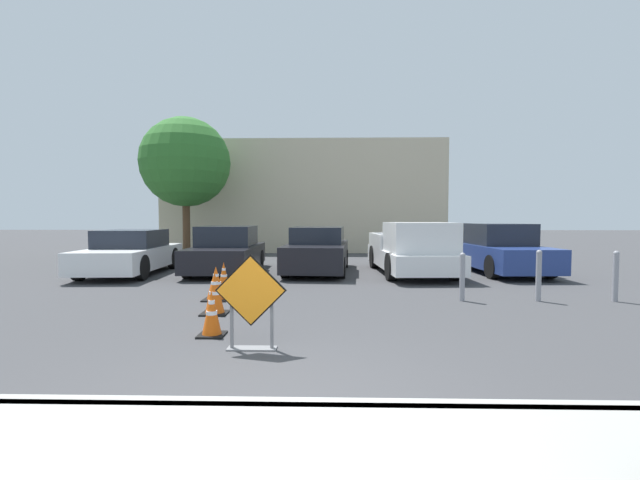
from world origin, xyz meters
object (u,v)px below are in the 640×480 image
traffic_cone_second (215,294)px  parked_car_second (227,251)px  parked_car_third (318,251)px  bollard_third (616,275)px  road_closed_sign (251,300)px  bollard_nearest (462,276)px  parked_car_nearest (131,253)px  bollard_second (539,274)px  traffic_cone_nearest (212,313)px  traffic_cone_third (216,284)px  traffic_cone_fourth (224,276)px  pickup_truck (413,251)px  parked_car_fourth (499,250)px

traffic_cone_second → parked_car_second: (-1.21, 5.94, 0.30)m
parked_car_third → bollard_third: size_ratio=4.21×
traffic_cone_second → parked_car_second: bearing=101.6°
parked_car_second → road_closed_sign: bearing=104.6°
bollard_nearest → road_closed_sign: bearing=-137.9°
parked_car_nearest → bollard_second: 11.36m
bollard_third → traffic_cone_nearest: bearing=-160.2°
traffic_cone_nearest → traffic_cone_third: traffic_cone_third is taller
parked_car_nearest → bollard_nearest: bearing=151.9°
traffic_cone_third → bollard_nearest: bollard_nearest is taller
traffic_cone_second → traffic_cone_fourth: traffic_cone_second is taller
parked_car_nearest → bollard_second: (10.58, -4.15, -0.08)m
pickup_truck → traffic_cone_third: bearing=36.9°
parked_car_second → bollard_nearest: 7.63m
parked_car_third → pickup_truck: pickup_truck is taller
parked_car_fourth → parked_car_nearest: bearing=0.5°
pickup_truck → bollard_third: pickup_truck is taller
traffic_cone_third → parked_car_nearest: bearing=132.2°
traffic_cone_third → road_closed_sign: bearing=-67.9°
parked_car_nearest → parked_car_second: parked_car_second is taller
road_closed_sign → traffic_cone_third: size_ratio=1.76×
bollard_second → parked_car_fourth: bearing=77.7°
parked_car_fourth → bollard_second: 4.93m
bollard_nearest → bollard_third: bearing=0.0°
bollard_second → pickup_truck: bearing=114.1°
traffic_cone_nearest → traffic_cone_second: (-0.35, 1.43, 0.04)m
traffic_cone_fourth → bollard_second: size_ratio=0.62×
parked_car_third → bollard_second: bearing=139.0°
traffic_cone_third → traffic_cone_fourth: 1.38m
bollard_nearest → bollard_third: 3.17m
traffic_cone_third → parked_car_third: size_ratio=0.16×
road_closed_sign → bollard_third: 7.79m
traffic_cone_second → parked_car_third: bearing=74.4°
bollard_third → bollard_nearest: bearing=180.0°
bollard_nearest → bollard_third: size_ratio=0.96×
parked_car_nearest → traffic_cone_second: bearing=123.6°
road_closed_sign → parked_car_second: 8.36m
traffic_cone_nearest → parked_car_second: parked_car_second is taller
traffic_cone_nearest → parked_car_fourth: (7.16, 7.59, 0.38)m
parked_car_fourth → bollard_second: (-1.05, -4.81, -0.15)m
parked_car_nearest → parked_car_second: 2.94m
parked_car_third → traffic_cone_third: bearing=70.7°
parked_car_third → bollard_third: (6.35, -4.73, -0.12)m
parked_car_third → bollard_second: size_ratio=4.15×
traffic_cone_fourth → parked_car_nearest: 4.59m
bollard_second → traffic_cone_third: bearing=-179.8°
road_closed_sign → parked_car_third: bearing=85.6°
bollard_third → parked_car_second: bearing=153.6°
traffic_cone_second → bollard_third: bollard_third is taller
traffic_cone_fourth → bollard_second: bollard_second is taller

